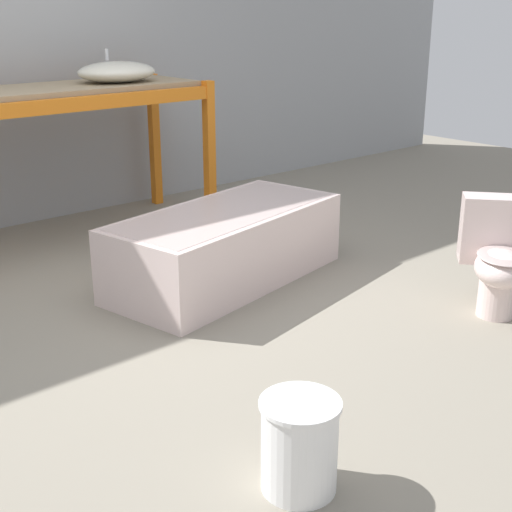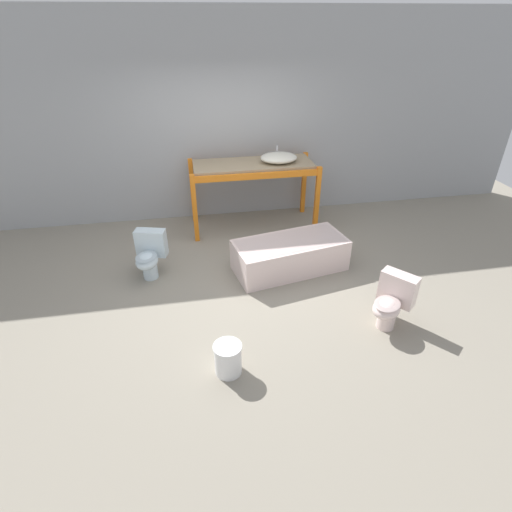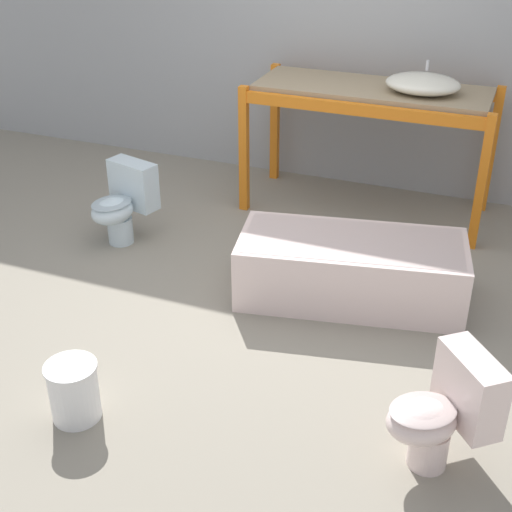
{
  "view_description": "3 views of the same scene",
  "coord_description": "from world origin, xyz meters",
  "px_view_note": "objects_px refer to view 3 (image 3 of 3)",
  "views": [
    {
      "loc": [
        -1.82,
        -3.2,
        1.59
      ],
      "look_at": [
        0.29,
        -0.78,
        0.46
      ],
      "focal_mm": 50.0,
      "sensor_mm": 36.0,
      "label": 1
    },
    {
      "loc": [
        -0.57,
        -4.54,
        3.05
      ],
      "look_at": [
        0.13,
        -0.71,
        0.7
      ],
      "focal_mm": 28.0,
      "sensor_mm": 36.0,
      "label": 2
    },
    {
      "loc": [
        1.67,
        -4.13,
        2.67
      ],
      "look_at": [
        0.32,
        -0.7,
        0.61
      ],
      "focal_mm": 50.0,
      "sensor_mm": 36.0,
      "label": 3
    }
  ],
  "objects_px": {
    "sink_basin": "(423,84)",
    "bathtub_main": "(351,265)",
    "toilet_far": "(444,410)",
    "bucket_white": "(74,390)",
    "toilet_near": "(123,201)"
  },
  "relations": [
    {
      "from": "bathtub_main",
      "to": "toilet_far",
      "type": "bearing_deg",
      "value": -69.84
    },
    {
      "from": "bathtub_main",
      "to": "toilet_far",
      "type": "relative_size",
      "value": 2.6
    },
    {
      "from": "toilet_far",
      "to": "bathtub_main",
      "type": "bearing_deg",
      "value": 172.02
    },
    {
      "from": "toilet_far",
      "to": "toilet_near",
      "type": "bearing_deg",
      "value": -158.65
    },
    {
      "from": "bathtub_main",
      "to": "toilet_near",
      "type": "xyz_separation_m",
      "value": [
        -1.88,
        0.18,
        0.08
      ]
    },
    {
      "from": "sink_basin",
      "to": "bucket_white",
      "type": "height_order",
      "value": "sink_basin"
    },
    {
      "from": "sink_basin",
      "to": "bathtub_main",
      "type": "relative_size",
      "value": 0.36
    },
    {
      "from": "bathtub_main",
      "to": "toilet_far",
      "type": "height_order",
      "value": "toilet_far"
    },
    {
      "from": "sink_basin",
      "to": "bucket_white",
      "type": "distance_m",
      "value": 3.48
    },
    {
      "from": "toilet_far",
      "to": "bucket_white",
      "type": "xyz_separation_m",
      "value": [
        -1.88,
        -0.38,
        -0.15
      ]
    },
    {
      "from": "sink_basin",
      "to": "toilet_far",
      "type": "bearing_deg",
      "value": -76.11
    },
    {
      "from": "toilet_near",
      "to": "bucket_white",
      "type": "bearing_deg",
      "value": -51.69
    },
    {
      "from": "sink_basin",
      "to": "toilet_far",
      "type": "distance_m",
      "value": 2.93
    },
    {
      "from": "sink_basin",
      "to": "bucket_white",
      "type": "bearing_deg",
      "value": -111.12
    },
    {
      "from": "sink_basin",
      "to": "bathtub_main",
      "type": "distance_m",
      "value": 1.66
    }
  ]
}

